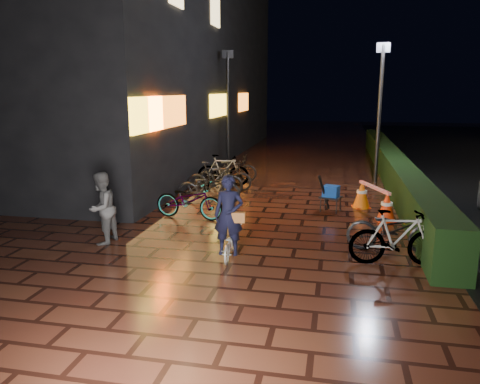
% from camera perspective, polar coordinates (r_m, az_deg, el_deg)
% --- Properties ---
extents(ground, '(80.00, 80.00, 0.00)m').
position_cam_1_polar(ground, '(10.40, 3.93, -5.70)').
color(ground, '#381911').
rests_on(ground, ground).
extents(hedge, '(0.70, 20.00, 1.00)m').
position_cam_1_polar(hedge, '(18.12, 17.92, 3.14)').
color(hedge, black).
rests_on(hedge, ground).
extents(bystander_person, '(0.64, 0.80, 1.55)m').
position_cam_1_polar(bystander_person, '(10.29, -16.52, -1.90)').
color(bystander_person, '#4F4F51').
rests_on(bystander_person, ground).
extents(storefront_block, '(12.09, 22.00, 9.00)m').
position_cam_1_polar(storefront_block, '(23.92, -15.71, 15.00)').
color(storefront_block, black).
rests_on(storefront_block, ground).
extents(lamp_post_hedge, '(0.46, 0.14, 4.75)m').
position_cam_1_polar(lamp_post_hedge, '(16.97, 16.66, 9.82)').
color(lamp_post_hedge, black).
rests_on(lamp_post_hedge, ground).
extents(lamp_post_sf, '(0.44, 0.25, 4.74)m').
position_cam_1_polar(lamp_post_sf, '(19.22, -1.48, 10.55)').
color(lamp_post_sf, black).
rests_on(lamp_post_sf, ground).
extents(cyclist, '(0.61, 1.18, 1.66)m').
position_cam_1_polar(cyclist, '(9.01, -1.33, -4.42)').
color(cyclist, silver).
rests_on(cyclist, ground).
extents(traffic_barrier, '(1.08, 1.84, 0.76)m').
position_cam_1_polar(traffic_barrier, '(12.79, 15.97, -0.95)').
color(traffic_barrier, '#F9360D').
rests_on(traffic_barrier, ground).
extents(cart_assembly, '(0.69, 0.58, 1.02)m').
position_cam_1_polar(cart_assembly, '(12.74, 10.96, -0.08)').
color(cart_assembly, black).
rests_on(cart_assembly, ground).
extents(parked_bikes_storefront, '(2.04, 5.82, 1.06)m').
position_cam_1_polar(parked_bikes_storefront, '(14.57, -2.88, 1.58)').
color(parked_bikes_storefront, black).
rests_on(parked_bikes_storefront, ground).
extents(parked_bikes_hedge, '(1.86, 1.48, 1.06)m').
position_cam_1_polar(parked_bikes_hedge, '(9.58, 18.35, -4.75)').
color(parked_bikes_hedge, black).
rests_on(parked_bikes_hedge, ground).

